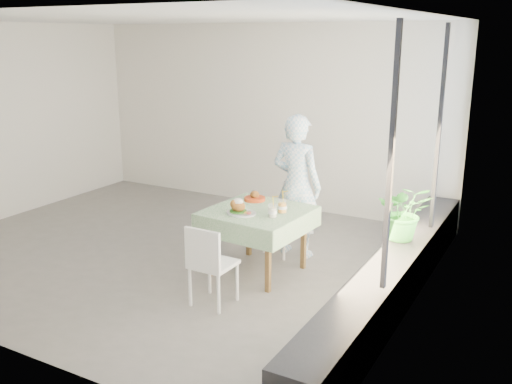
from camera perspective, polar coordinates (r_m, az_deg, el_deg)
The scene contains 15 objects.
floor at distance 7.23m, azimuth -8.54°, elevation -5.99°, with size 6.00×6.00×0.00m, color #585653.
ceiling at distance 6.74m, azimuth -9.53°, elevation 16.77°, with size 6.00×6.00×0.00m, color white.
wall_back at distance 8.92m, azimuth 0.95°, elevation 7.57°, with size 6.00×0.02×2.80m, color silver.
wall_right at distance 5.56m, azimuth 16.25°, elevation 2.14°, with size 0.02×5.00×2.80m, color silver.
window_pane at distance 5.52m, azimuth 16.14°, elevation 4.71°, with size 0.01×4.80×2.18m, color #D1E0F9.
window_ledge at distance 5.96m, azimuth 13.53°, elevation -8.44°, with size 0.40×4.80×0.50m, color black.
cafe_table at distance 6.42m, azimuth 0.17°, elevation -4.20°, with size 1.12×1.12×0.74m.
chair_far at distance 7.07m, azimuth 2.92°, elevation -4.07°, with size 0.51×0.51×0.85m.
chair_near at distance 5.77m, azimuth -4.34°, elevation -8.75°, with size 0.40×0.40×0.84m.
diner at distance 6.86m, azimuth 4.08°, elevation 0.63°, with size 0.63×0.42×1.74m, color #86B9D7.
main_dish at distance 6.19m, azimuth -1.65°, elevation -1.68°, with size 0.34×0.34×0.17m.
juice_cup_orange at distance 6.23m, azimuth 2.65°, elevation -1.46°, with size 0.10×0.10×0.29m.
juice_cup_lemonade at distance 6.07m, azimuth 1.67°, elevation -1.93°, with size 0.10×0.10×0.28m.
second_dish at distance 6.68m, azimuth -0.14°, elevation -0.57°, with size 0.25×0.25×0.12m.
potted_plant at distance 6.25m, azimuth 14.62°, elevation -1.93°, with size 0.56×0.48×0.62m, color #257126.
Camera 1 is at (4.17, -5.30, 2.62)m, focal length 40.00 mm.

